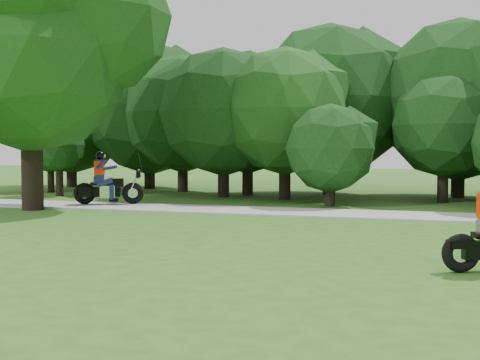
# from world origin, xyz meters

# --- Properties ---
(ground) EXTENTS (100.00, 100.00, 0.00)m
(ground) POSITION_xyz_m (0.00, 0.00, 0.00)
(ground) COLOR #32631C
(ground) RESTS_ON ground
(walkway) EXTENTS (60.00, 2.20, 0.06)m
(walkway) POSITION_xyz_m (0.00, 8.00, 0.03)
(walkway) COLOR #AAAAA5
(walkway) RESTS_ON ground
(tree_line) EXTENTS (40.42, 11.93, 7.47)m
(tree_line) POSITION_xyz_m (0.73, 14.93, 3.68)
(tree_line) COLOR black
(tree_line) RESTS_ON ground
(big_tree_west) EXTENTS (8.64, 6.56, 9.96)m
(big_tree_west) POSITION_xyz_m (-10.54, 6.85, 5.76)
(big_tree_west) COLOR black
(big_tree_west) RESTS_ON ground
(touring_motorcycle) EXTENTS (2.27, 1.40, 1.82)m
(touring_motorcycle) POSITION_xyz_m (-9.01, 8.41, 0.72)
(touring_motorcycle) COLOR black
(touring_motorcycle) RESTS_ON walkway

